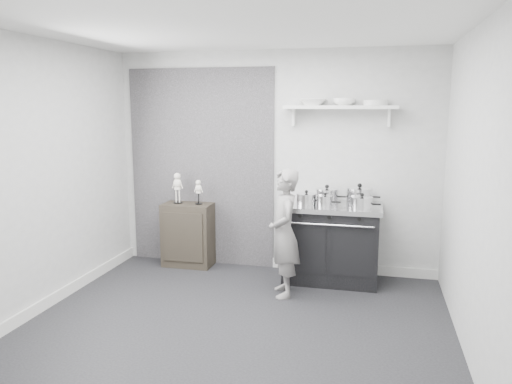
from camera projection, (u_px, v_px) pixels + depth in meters
ground at (235, 326)px, 4.67m from camera, size 4.00×4.00×0.00m
room_shell at (229, 150)px, 4.55m from camera, size 4.02×3.62×2.71m
wall_shelf at (340, 108)px, 5.75m from camera, size 1.30×0.26×0.24m
stove at (331, 242)px, 5.83m from camera, size 1.14×0.71×0.91m
side_cabinet at (188, 235)px, 6.39m from camera, size 0.62×0.36×0.81m
child at (284, 233)px, 5.34m from camera, size 0.48×0.58×1.38m
pot_front_left at (306, 199)px, 5.70m from camera, size 0.31×0.23×0.18m
pot_back_left at (327, 195)px, 5.88m from camera, size 0.36×0.27×0.21m
pot_back_right at (359, 196)px, 5.78m from camera, size 0.39×0.30×0.24m
pot_front_right at (362, 203)px, 5.48m from camera, size 0.32×0.24×0.18m
pot_front_center at (325, 201)px, 5.63m from camera, size 0.27×0.18×0.16m
skeleton_full at (178, 186)px, 6.31m from camera, size 0.13×0.08×0.45m
skeleton_torso at (198, 190)px, 6.26m from camera, size 0.10×0.06×0.35m
bowl_large at (313, 102)px, 5.80m from camera, size 0.31×0.31×0.08m
bowl_small at (344, 102)px, 5.72m from camera, size 0.26×0.26×0.08m
plate_stack at (376, 103)px, 5.64m from camera, size 0.28×0.28×0.06m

